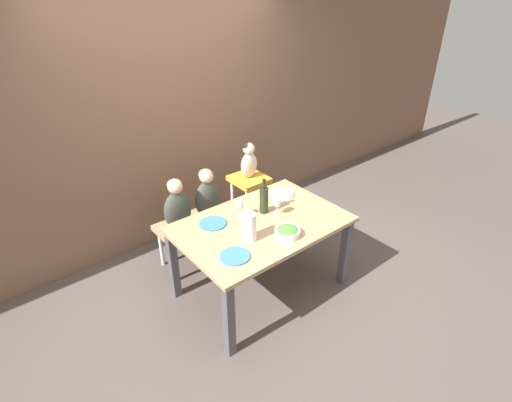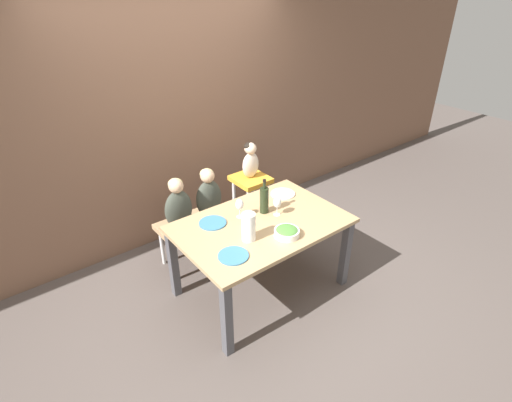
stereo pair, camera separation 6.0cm
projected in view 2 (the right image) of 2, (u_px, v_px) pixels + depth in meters
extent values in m
plane|color=#564C47|center=(261.00, 287.00, 3.77)|extent=(14.00, 14.00, 0.00)
cube|color=brown|center=(178.00, 114.00, 4.02)|extent=(10.00, 0.06, 2.70)
cube|color=tan|center=(261.00, 224.00, 3.42)|extent=(1.44, 0.96, 0.03)
cube|color=#4C4C51|center=(227.00, 320.00, 2.96)|extent=(0.07, 0.07, 0.70)
cube|color=#4C4C51|center=(345.00, 253.00, 3.67)|extent=(0.07, 0.07, 0.70)
cube|color=#4C4C51|center=(173.00, 264.00, 3.53)|extent=(0.07, 0.07, 0.70)
cube|color=#4C4C51|center=(285.00, 215.00, 4.24)|extent=(0.07, 0.07, 0.70)
cylinder|color=silver|center=(177.00, 262.00, 3.78)|extent=(0.04, 0.04, 0.41)
cylinder|color=silver|center=(204.00, 250.00, 3.94)|extent=(0.04, 0.04, 0.41)
cylinder|color=silver|center=(162.00, 247.00, 3.99)|extent=(0.04, 0.04, 0.41)
cylinder|color=silver|center=(189.00, 236.00, 4.15)|extent=(0.04, 0.04, 0.41)
cube|color=tan|center=(181.00, 229.00, 3.85)|extent=(0.40, 0.42, 0.05)
cylinder|color=silver|center=(207.00, 249.00, 3.96)|extent=(0.04, 0.04, 0.41)
cylinder|color=silver|center=(232.00, 238.00, 4.12)|extent=(0.04, 0.04, 0.41)
cylinder|color=silver|center=(191.00, 235.00, 4.17)|extent=(0.04, 0.04, 0.41)
cylinder|color=silver|center=(216.00, 225.00, 4.33)|extent=(0.04, 0.04, 0.41)
cube|color=tan|center=(210.00, 218.00, 4.03)|extent=(0.40, 0.42, 0.05)
cylinder|color=silver|center=(249.00, 218.00, 4.19)|extent=(0.04, 0.04, 0.69)
cylinder|color=silver|center=(267.00, 210.00, 4.33)|extent=(0.04, 0.04, 0.69)
cylinder|color=silver|center=(234.00, 208.00, 4.37)|extent=(0.04, 0.04, 0.69)
cylinder|color=silver|center=(253.00, 201.00, 4.51)|extent=(0.04, 0.04, 0.69)
cube|color=gold|center=(251.00, 179.00, 4.17)|extent=(0.34, 0.36, 0.05)
ellipsoid|color=#3D4238|center=(179.00, 209.00, 3.74)|extent=(0.28, 0.15, 0.39)
sphere|color=#D6AD89|center=(176.00, 186.00, 3.62)|extent=(0.14, 0.14, 0.14)
ellipsoid|color=#DBC684|center=(175.00, 184.00, 3.61)|extent=(0.13, 0.13, 0.10)
ellipsoid|color=#3D4238|center=(209.00, 199.00, 3.92)|extent=(0.28, 0.15, 0.39)
sphere|color=#D6AD89|center=(207.00, 176.00, 3.79)|extent=(0.14, 0.14, 0.14)
ellipsoid|color=#DBC684|center=(207.00, 174.00, 3.79)|extent=(0.13, 0.13, 0.10)
ellipsoid|color=beige|center=(251.00, 165.00, 4.09)|extent=(0.19, 0.10, 0.27)
sphere|color=beige|center=(250.00, 148.00, 4.00)|extent=(0.12, 0.12, 0.12)
ellipsoid|color=black|center=(250.00, 146.00, 3.99)|extent=(0.12, 0.12, 0.09)
cylinder|color=#232D19|center=(264.00, 200.00, 3.50)|extent=(0.08, 0.08, 0.24)
cylinder|color=#232D19|center=(264.00, 184.00, 3.42)|extent=(0.03, 0.03, 0.08)
cylinder|color=black|center=(264.00, 181.00, 3.40)|extent=(0.03, 0.03, 0.02)
cylinder|color=white|center=(249.00, 227.00, 3.14)|extent=(0.11, 0.11, 0.24)
cylinder|color=white|center=(277.00, 215.00, 3.52)|extent=(0.06, 0.06, 0.00)
cylinder|color=white|center=(277.00, 211.00, 3.50)|extent=(0.01, 0.01, 0.07)
ellipsoid|color=white|center=(277.00, 202.00, 3.46)|extent=(0.07, 0.07, 0.10)
cylinder|color=white|center=(240.00, 217.00, 3.49)|extent=(0.06, 0.06, 0.00)
cylinder|color=white|center=(240.00, 213.00, 3.47)|extent=(0.01, 0.01, 0.07)
ellipsoid|color=white|center=(240.00, 204.00, 3.43)|extent=(0.07, 0.07, 0.10)
cylinder|color=white|center=(287.00, 233.00, 3.22)|extent=(0.21, 0.21, 0.06)
ellipsoid|color=#4C8438|center=(287.00, 230.00, 3.21)|extent=(0.18, 0.18, 0.04)
cylinder|color=teal|center=(233.00, 256.00, 3.00)|extent=(0.23, 0.23, 0.01)
cylinder|color=teal|center=(213.00, 223.00, 3.39)|extent=(0.23, 0.23, 0.01)
cylinder|color=silver|center=(283.00, 194.00, 3.84)|extent=(0.23, 0.23, 0.01)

